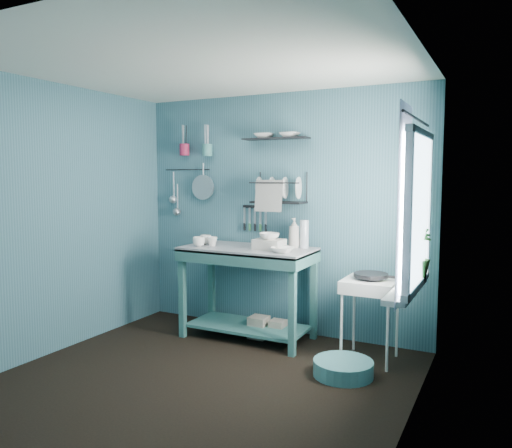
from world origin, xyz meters
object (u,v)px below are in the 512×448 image
at_px(hotplate_stand, 370,320).
at_px(frying_pan, 371,275).
at_px(mug_left, 199,242).
at_px(storage_tin_small, 278,330).
at_px(storage_tin_large, 259,327).
at_px(mug_right, 206,240).
at_px(mug_mid, 212,241).
at_px(utensil_cup_teal, 207,150).
at_px(potted_plant, 414,254).
at_px(floor_basin, 343,368).
at_px(work_counter, 248,293).
at_px(wash_tub, 269,244).
at_px(colander, 203,187).
at_px(utensil_cup_magenta, 184,150).
at_px(water_bottle, 304,234).
at_px(soap_bottle, 294,233).
at_px(dish_rack, 279,188).

bearing_deg(hotplate_stand, frying_pan, 0.00).
xyz_separation_m(mug_left, storage_tin_small, (0.78, 0.24, -0.88)).
relative_size(mug_left, storage_tin_large, 0.56).
bearing_deg(storage_tin_small, mug_right, -174.29).
distance_m(mug_mid, utensil_cup_teal, 1.06).
height_order(utensil_cup_teal, potted_plant, utensil_cup_teal).
bearing_deg(floor_basin, work_counter, 156.38).
bearing_deg(wash_tub, colander, 160.08).
bearing_deg(colander, mug_left, -61.74).
bearing_deg(utensil_cup_magenta, mug_left, -43.74).
xyz_separation_m(water_bottle, floor_basin, (0.64, -0.73, -1.01)).
relative_size(mug_mid, storage_tin_large, 0.45).
relative_size(wash_tub, utensil_cup_teal, 2.15).
relative_size(work_counter, mug_right, 10.69).
distance_m(frying_pan, potted_plant, 0.63).
bearing_deg(mug_mid, hotplate_stand, 0.19).
height_order(mug_mid, storage_tin_large, mug_mid).
distance_m(potted_plant, storage_tin_large, 1.90).
height_order(frying_pan, utensil_cup_teal, utensil_cup_teal).
relative_size(mug_right, frying_pan, 0.41).
relative_size(water_bottle, frying_pan, 0.93).
xyz_separation_m(mug_mid, storage_tin_small, (0.68, 0.14, -0.88)).
xyz_separation_m(water_bottle, storage_tin_small, (-0.22, -0.14, -0.97)).
bearing_deg(utensil_cup_teal, soap_bottle, -5.90).
bearing_deg(utensil_cup_teal, floor_basin, -24.15).
xyz_separation_m(mug_right, dish_rack, (0.72, 0.26, 0.55)).
xyz_separation_m(mug_mid, water_bottle, (0.90, 0.28, 0.09)).
relative_size(hotplate_stand, utensil_cup_magenta, 5.66).
relative_size(mug_right, dish_rack, 0.22).
relative_size(storage_tin_large, floor_basin, 0.44).
distance_m(hotplate_stand, colander, 2.35).
height_order(mug_mid, dish_rack, dish_rack).
bearing_deg(mug_right, frying_pan, -1.78).
bearing_deg(floor_basin, potted_plant, 8.95).
xyz_separation_m(soap_bottle, potted_plant, (1.26, -0.63, -0.03)).
distance_m(work_counter, mug_left, 0.72).
bearing_deg(water_bottle, mug_right, -167.83).
bearing_deg(floor_basin, storage_tin_large, 152.27).
xyz_separation_m(hotplate_stand, storage_tin_large, (-1.16, 0.10, -0.26)).
xyz_separation_m(potted_plant, floor_basin, (-0.52, -0.08, -0.98)).
distance_m(wash_tub, colander, 1.19).
height_order(dish_rack, storage_tin_small, dish_rack).
distance_m(utensil_cup_magenta, storage_tin_small, 2.25).
relative_size(mug_right, hotplate_stand, 0.17).
height_order(mug_left, utensil_cup_magenta, utensil_cup_magenta).
relative_size(wash_tub, storage_tin_small, 1.40).
xyz_separation_m(soap_bottle, storage_tin_large, (-0.32, -0.15, -0.97)).
bearing_deg(mug_right, wash_tub, -1.53).
bearing_deg(wash_tub, frying_pan, -1.96).
xyz_separation_m(mug_right, utensil_cup_magenta, (-0.47, 0.31, 0.96)).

